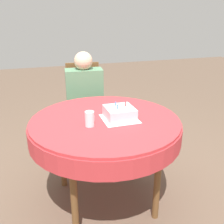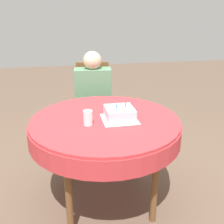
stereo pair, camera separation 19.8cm
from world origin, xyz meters
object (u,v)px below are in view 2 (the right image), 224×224
at_px(birthday_cake, 119,113).
at_px(drinking_glass, 88,118).
at_px(chair, 93,105).
at_px(person, 93,94).

xyz_separation_m(birthday_cake, drinking_glass, (-0.25, -0.06, 0.01)).
xyz_separation_m(chair, drinking_glass, (-0.17, -1.03, 0.28)).
relative_size(person, drinking_glass, 10.45).
distance_m(birthday_cake, drinking_glass, 0.25).
relative_size(chair, drinking_glass, 9.11).
relative_size(birthday_cake, drinking_glass, 1.93).
relative_size(chair, birthday_cake, 4.73).
bearing_deg(birthday_cake, person, 95.67).
xyz_separation_m(chair, person, (-0.01, -0.10, 0.16)).
distance_m(chair, person, 0.19).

